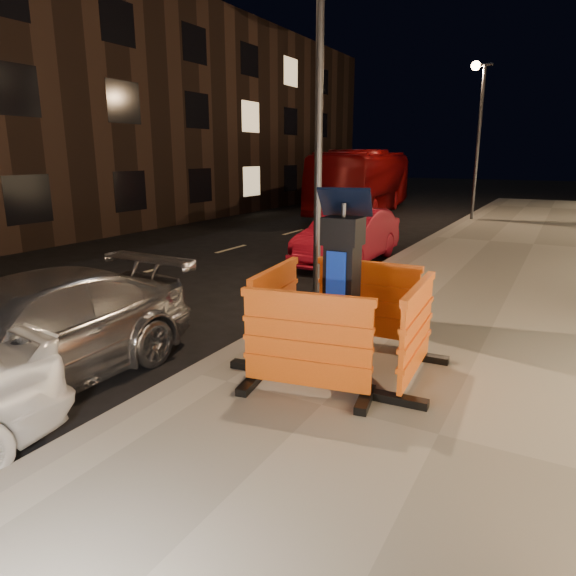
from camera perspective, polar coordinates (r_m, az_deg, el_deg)
The scene contains 13 objects.
ground_plane at distance 6.58m, azimuth -10.53°, elevation -10.41°, with size 120.00×120.00×0.00m, color black.
sidewalk at distance 5.36m, azimuth 16.33°, elevation -16.01°, with size 6.00×60.00×0.15m, color gray.
kerb at distance 6.55m, azimuth -10.56°, elevation -9.82°, with size 0.30×60.00×0.15m, color slate.
parking_kiosk at distance 6.32m, azimuth 5.99°, elevation 0.35°, with size 0.67×0.67×2.11m, color black.
barrier_front at distance 5.64m, azimuth 2.08°, elevation -6.34°, with size 1.51×0.62×1.18m, color orange.
barrier_back at distance 7.30m, azimuth 8.80°, elevation -1.60°, with size 1.51×0.62×1.18m, color orange.
barrier_kerbside at distance 6.86m, azimuth -1.45°, elevation -2.49°, with size 1.51×0.62×1.18m, color orange.
barrier_bldgside at distance 6.17m, azimuth 14.05°, elevation -4.91°, with size 1.51×0.62×1.18m, color orange.
car_silver at distance 7.05m, azimuth -27.10°, elevation -10.10°, with size 1.88×4.61×1.34m, color #ACACB1.
car_red at distance 13.60m, azimuth 6.68°, elevation 2.80°, with size 1.48×4.24×1.40m, color #AD1025.
bus_doubledecker at distance 25.65m, azimuth 8.29°, elevation 8.26°, with size 2.51×10.71×2.98m, color maroon.
street_lamp_mid at distance 8.39m, azimuth 3.43°, elevation 17.28°, with size 0.12×0.12×6.00m, color #3F3F44.
street_lamp_far at distance 22.86m, azimuth 20.36°, elevation 14.70°, with size 0.12×0.12×6.00m, color #3F3F44.
Camera 1 is at (3.85, -4.57, 2.75)m, focal length 32.00 mm.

